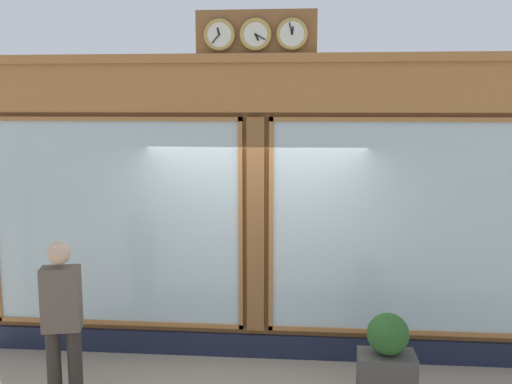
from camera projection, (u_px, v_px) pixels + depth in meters
shop_facade at (257, 208)px, 6.81m from camera, size 6.67×0.42×4.00m
pedestrian at (62, 319)px, 5.61m from camera, size 0.40×0.29×1.69m
planter_box at (386, 380)px, 5.76m from camera, size 0.56×0.36×0.55m
planter_shrub at (388, 334)px, 5.69m from camera, size 0.41×0.41×0.41m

